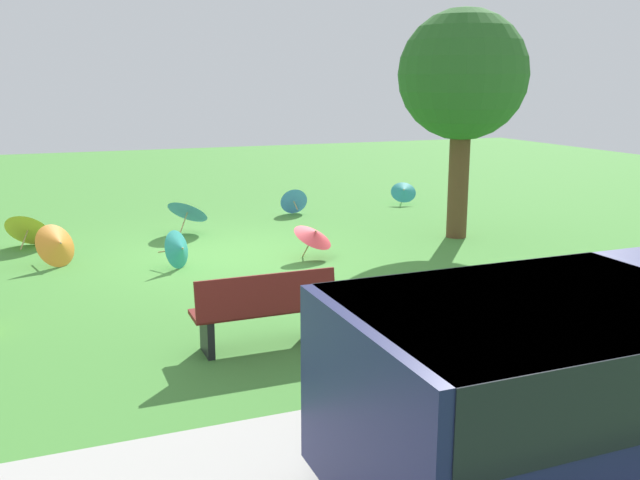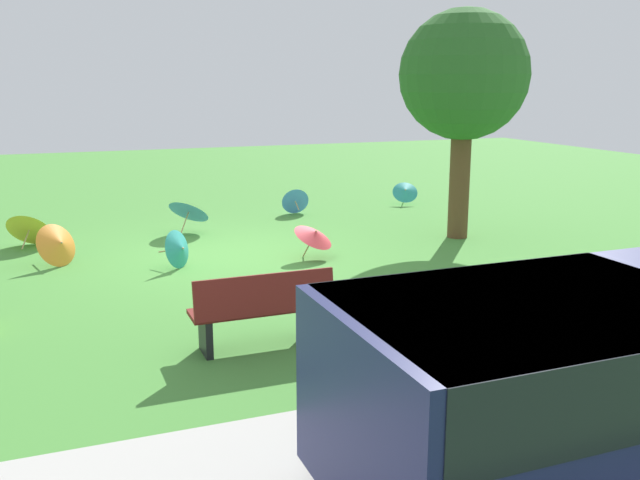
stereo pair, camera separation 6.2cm
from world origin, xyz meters
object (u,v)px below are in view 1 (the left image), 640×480
(parasol_teal_0, at_px, (404,191))
(park_bench, at_px, (264,309))
(van_dark, at_px, (621,370))
(parasol_blue_0, at_px, (188,210))
(shade_tree, at_px, (463,77))
(parasol_blue_1, at_px, (293,200))
(parasol_yellow_1, at_px, (29,228))
(parasol_orange_0, at_px, (58,244))
(parasol_red_1, at_px, (314,234))
(parasol_teal_2, at_px, (180,249))

(parasol_teal_0, bearing_deg, park_bench, 52.74)
(van_dark, height_order, parasol_blue_0, van_dark)
(shade_tree, bearing_deg, parasol_blue_1, -58.35)
(shade_tree, distance_m, parasol_blue_0, 5.83)
(park_bench, xyz_separation_m, parasol_teal_0, (-5.96, -7.84, -0.13))
(van_dark, distance_m, shade_tree, 8.83)
(parasol_teal_0, distance_m, parasol_yellow_1, 8.62)
(parasol_blue_1, distance_m, parasol_orange_0, 5.92)
(shade_tree, distance_m, parasol_blue_1, 4.90)
(parasol_teal_0, xyz_separation_m, parasol_blue_0, (5.56, 1.45, 0.16))
(parasol_red_1, bearing_deg, van_dark, 87.00)
(parasol_teal_0, bearing_deg, van_dark, 69.19)
(parasol_yellow_1, bearing_deg, van_dark, 112.72)
(parasol_blue_0, relative_size, parasol_teal_2, 1.69)
(parasol_orange_0, bearing_deg, parasol_blue_1, -149.71)
(parasol_yellow_1, bearing_deg, parasol_teal_0, -169.93)
(parasol_teal_2, bearing_deg, parasol_teal_0, -147.26)
(parasol_blue_1, height_order, parasol_teal_2, parasol_teal_2)
(park_bench, height_order, parasol_teal_0, park_bench)
(park_bench, relative_size, parasol_blue_1, 2.46)
(parasol_orange_0, bearing_deg, park_bench, 113.73)
(parasol_blue_0, bearing_deg, parasol_red_1, 120.21)
(park_bench, distance_m, shade_tree, 7.16)
(park_bench, height_order, parasol_red_1, park_bench)
(shade_tree, relative_size, parasol_teal_2, 6.69)
(parasol_blue_1, xyz_separation_m, parasol_orange_0, (5.11, 2.99, 0.05))
(van_dark, distance_m, parasol_yellow_1, 10.75)
(parasol_teal_0, relative_size, parasol_orange_0, 0.90)
(van_dark, height_order, shade_tree, shade_tree)
(park_bench, xyz_separation_m, parasol_teal_2, (0.25, -3.85, -0.15))
(van_dark, distance_m, park_bench, 3.95)
(parasol_teal_0, relative_size, parasol_blue_0, 0.70)
(van_dark, xyz_separation_m, parasol_yellow_1, (4.15, -9.91, -0.55))
(parasol_orange_0, bearing_deg, van_dark, 114.03)
(parasol_blue_1, bearing_deg, park_bench, 68.37)
(park_bench, bearing_deg, parasol_blue_0, -93.61)
(park_bench, bearing_deg, parasol_orange_0, -66.27)
(shade_tree, xyz_separation_m, parasol_orange_0, (7.25, -0.48, -2.67))
(parasol_teal_0, height_order, parasol_blue_0, parasol_blue_0)
(parasol_teal_0, distance_m, parasol_orange_0, 8.62)
(van_dark, xyz_separation_m, parasol_blue_0, (1.22, -9.96, -0.42))
(van_dark, relative_size, park_bench, 2.88)
(parasol_red_1, relative_size, parasol_yellow_1, 0.97)
(park_bench, height_order, parasol_yellow_1, park_bench)
(van_dark, xyz_separation_m, park_bench, (1.62, -3.58, -0.45))
(parasol_red_1, bearing_deg, shade_tree, -169.67)
(parasol_blue_0, xyz_separation_m, parasol_teal_2, (0.65, 2.54, -0.17))
(parasol_teal_0, relative_size, parasol_teal_2, 1.18)
(parasol_blue_0, bearing_deg, parasol_yellow_1, 1.07)
(van_dark, xyz_separation_m, parasol_blue_1, (-1.43, -11.26, -0.60))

